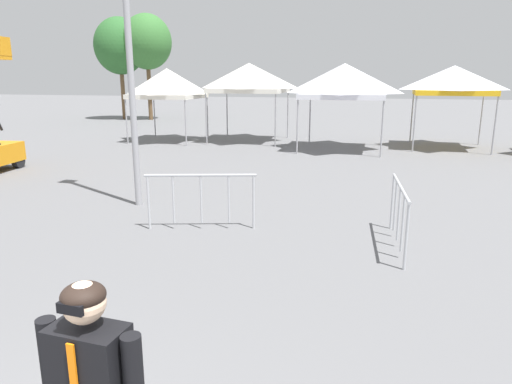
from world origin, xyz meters
TOP-DOWN VIEW (x-y plane):
  - canopy_tent_right_of_center at (-7.82, 18.50)m, footprint 3.02×3.02m
  - canopy_tent_left_of_center at (-4.24, 19.47)m, footprint 3.34×3.34m
  - canopy_tent_far_right at (0.14, 17.92)m, footprint 3.31×3.31m
  - canopy_tent_behind_left at (4.35, 19.52)m, footprint 3.02×3.02m
  - tree_behind_tents_left at (-14.20, 28.54)m, footprint 3.35×3.35m
  - tree_behind_tents_right at (-16.26, 28.48)m, footprint 3.51×3.51m
  - crowd_barrier_mid_lot at (-1.44, 6.87)m, footprint 2.02×0.66m
  - crowd_barrier_by_lift at (2.15, 6.86)m, footprint 0.25×2.10m

SIDE VIEW (x-z plane):
  - crowd_barrier_mid_lot at x=-1.44m, z-range 0.22..1.29m
  - crowd_barrier_by_lift at x=2.15m, z-range 0.22..1.29m
  - canopy_tent_right_of_center at x=-7.82m, z-range 0.97..4.24m
  - canopy_tent_far_right at x=0.14m, z-range 1.02..4.42m
  - canopy_tent_behind_left at x=4.35m, z-range 1.09..4.41m
  - canopy_tent_left_of_center at x=-4.24m, z-range 1.10..4.59m
  - tree_behind_tents_right at x=-16.26m, z-range 1.53..8.48m
  - tree_behind_tents_left at x=-14.20m, z-range 1.68..8.79m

